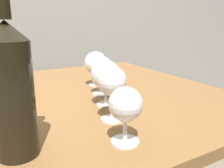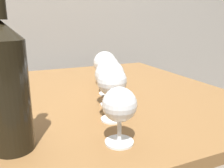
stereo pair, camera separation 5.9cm
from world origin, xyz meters
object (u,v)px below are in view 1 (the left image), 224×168
wine_glass_amber (96,64)px  wine_bottle (12,89)px  wine_glass_cabernet (126,106)px  wine_glass_rose (106,75)px  wine_glass_port (102,69)px  wine_glass_chardonnay (112,82)px

wine_glass_amber → wine_bottle: wine_bottle is taller
wine_glass_cabernet → wine_glass_amber: 0.47m
wine_glass_amber → wine_bottle: size_ratio=0.41×
wine_glass_rose → wine_glass_port: (0.04, 0.10, -0.00)m
wine_bottle → wine_glass_cabernet: bearing=-17.4°
wine_glass_cabernet → wine_glass_rose: wine_glass_rose is taller
wine_glass_port → wine_glass_amber: 0.12m
wine_glass_chardonnay → wine_bottle: wine_bottle is taller
wine_glass_cabernet → wine_glass_port: (0.11, 0.33, 0.01)m
wine_glass_chardonnay → wine_bottle: 0.25m
wine_glass_chardonnay → wine_glass_amber: size_ratio=1.05×
wine_glass_port → wine_glass_amber: size_ratio=0.99×
wine_glass_chardonnay → wine_bottle: (-0.24, -0.05, 0.03)m
wine_glass_chardonnay → wine_glass_port: size_ratio=1.06×
wine_glass_chardonnay → wine_glass_rose: bearing=70.1°
wine_glass_port → wine_glass_amber: same height
wine_glass_rose → wine_glass_port: wine_glass_rose is taller
wine_glass_port → wine_glass_amber: (0.03, 0.12, -0.00)m
wine_glass_cabernet → wine_glass_amber: wine_glass_amber is taller
wine_glass_rose → wine_glass_port: 0.11m
wine_glass_rose → wine_bottle: bearing=-150.2°
wine_glass_rose → wine_bottle: 0.32m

